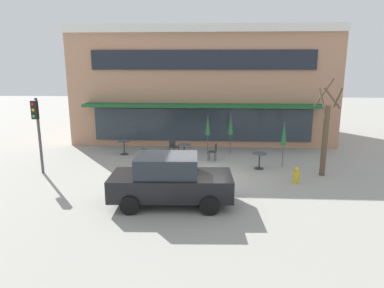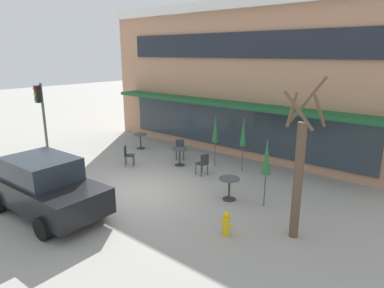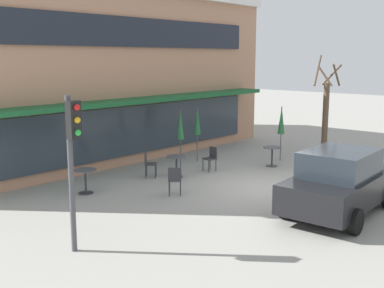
{
  "view_description": "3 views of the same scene",
  "coord_description": "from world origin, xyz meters",
  "px_view_note": "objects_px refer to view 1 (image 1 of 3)",
  "views": [
    {
      "loc": [
        0.55,
        -14.01,
        4.75
      ],
      "look_at": [
        -0.39,
        2.4,
        0.99
      ],
      "focal_mm": 32.0,
      "sensor_mm": 36.0,
      "label": 1
    },
    {
      "loc": [
        8.75,
        -7.24,
        4.79
      ],
      "look_at": [
        0.15,
        2.9,
        1.21
      ],
      "focal_mm": 32.0,
      "sensor_mm": 36.0,
      "label": 2
    },
    {
      "loc": [
        -12.82,
        -8.02,
        4.19
      ],
      "look_at": [
        -0.69,
        2.67,
        1.23
      ],
      "focal_mm": 45.0,
      "sensor_mm": 36.0,
      "label": 3
    }
  ],
  "objects_px": {
    "cafe_chair_1": "(214,151)",
    "cafe_table_streetside": "(184,149)",
    "cafe_table_by_tree": "(124,145)",
    "patio_umbrella_corner_open": "(231,125)",
    "street_tree": "(325,135)",
    "patio_umbrella_cream_folded": "(284,134)",
    "fire_hydrant": "(296,175)",
    "traffic_light_pole": "(37,123)",
    "patio_umbrella_green_folded": "(208,125)",
    "cafe_chair_2": "(173,146)",
    "parked_sedan": "(170,180)",
    "cafe_chair_0": "(147,156)",
    "cafe_table_near_wall": "(259,158)"
  },
  "relations": [
    {
      "from": "cafe_chair_1",
      "to": "cafe_table_streetside",
      "type": "bearing_deg",
      "value": 168.66
    },
    {
      "from": "cafe_table_by_tree",
      "to": "patio_umbrella_corner_open",
      "type": "distance_m",
      "value": 5.93
    },
    {
      "from": "street_tree",
      "to": "cafe_table_streetside",
      "type": "bearing_deg",
      "value": 159.06
    },
    {
      "from": "patio_umbrella_cream_folded",
      "to": "fire_hydrant",
      "type": "bearing_deg",
      "value": -87.15
    },
    {
      "from": "traffic_light_pole",
      "to": "patio_umbrella_corner_open",
      "type": "bearing_deg",
      "value": 24.96
    },
    {
      "from": "street_tree",
      "to": "patio_umbrella_green_folded",
      "type": "bearing_deg",
      "value": 146.79
    },
    {
      "from": "patio_umbrella_green_folded",
      "to": "traffic_light_pole",
      "type": "relative_size",
      "value": 0.65
    },
    {
      "from": "patio_umbrella_corner_open",
      "to": "patio_umbrella_green_folded",
      "type": "bearing_deg",
      "value": -169.56
    },
    {
      "from": "patio_umbrella_cream_folded",
      "to": "cafe_chair_2",
      "type": "bearing_deg",
      "value": 159.79
    },
    {
      "from": "patio_umbrella_green_folded",
      "to": "cafe_chair_1",
      "type": "bearing_deg",
      "value": -75.37
    },
    {
      "from": "cafe_chair_2",
      "to": "parked_sedan",
      "type": "distance_m",
      "value": 6.79
    },
    {
      "from": "patio_umbrella_green_folded",
      "to": "fire_hydrant",
      "type": "distance_m",
      "value": 5.97
    },
    {
      "from": "cafe_chair_2",
      "to": "fire_hydrant",
      "type": "height_order",
      "value": "cafe_chair_2"
    },
    {
      "from": "cafe_chair_0",
      "to": "parked_sedan",
      "type": "bearing_deg",
      "value": -69.66
    },
    {
      "from": "cafe_table_streetside",
      "to": "patio_umbrella_cream_folded",
      "type": "xyz_separation_m",
      "value": [
        4.82,
        -1.28,
        1.11
      ]
    },
    {
      "from": "cafe_table_by_tree",
      "to": "cafe_chair_0",
      "type": "height_order",
      "value": "cafe_chair_0"
    },
    {
      "from": "traffic_light_pole",
      "to": "fire_hydrant",
      "type": "xyz_separation_m",
      "value": [
        11.16,
        -0.68,
        -1.94
      ]
    },
    {
      "from": "street_tree",
      "to": "cafe_table_by_tree",
      "type": "bearing_deg",
      "value": 162.1
    },
    {
      "from": "cafe_table_by_tree",
      "to": "cafe_table_streetside",
      "type": "bearing_deg",
      "value": -11.87
    },
    {
      "from": "parked_sedan",
      "to": "patio_umbrella_corner_open",
      "type": "bearing_deg",
      "value": 71.08
    },
    {
      "from": "cafe_table_streetside",
      "to": "patio_umbrella_corner_open",
      "type": "bearing_deg",
      "value": 25.25
    },
    {
      "from": "cafe_chair_2",
      "to": "cafe_table_near_wall",
      "type": "bearing_deg",
      "value": -28.28
    },
    {
      "from": "parked_sedan",
      "to": "fire_hydrant",
      "type": "bearing_deg",
      "value": 26.44
    },
    {
      "from": "patio_umbrella_corner_open",
      "to": "parked_sedan",
      "type": "height_order",
      "value": "patio_umbrella_corner_open"
    },
    {
      "from": "patio_umbrella_corner_open",
      "to": "cafe_chair_1",
      "type": "distance_m",
      "value": 2.05
    },
    {
      "from": "fire_hydrant",
      "to": "traffic_light_pole",
      "type": "bearing_deg",
      "value": 176.52
    },
    {
      "from": "cafe_chair_0",
      "to": "cafe_chair_1",
      "type": "xyz_separation_m",
      "value": [
        3.21,
        1.19,
        0.0
      ]
    },
    {
      "from": "cafe_table_by_tree",
      "to": "traffic_light_pole",
      "type": "xyz_separation_m",
      "value": [
        -2.87,
        -3.59,
        1.78
      ]
    },
    {
      "from": "cafe_chair_2",
      "to": "fire_hydrant",
      "type": "xyz_separation_m",
      "value": [
        5.58,
        -4.29,
        -0.17
      ]
    },
    {
      "from": "patio_umbrella_corner_open",
      "to": "cafe_table_by_tree",
      "type": "bearing_deg",
      "value": -175.53
    },
    {
      "from": "parked_sedan",
      "to": "traffic_light_pole",
      "type": "bearing_deg",
      "value": 153.27
    },
    {
      "from": "cafe_chair_1",
      "to": "cafe_table_by_tree",
      "type": "bearing_deg",
      "value": 168.29
    },
    {
      "from": "fire_hydrant",
      "to": "cafe_table_streetside",
      "type": "bearing_deg",
      "value": 144.21
    },
    {
      "from": "patio_umbrella_green_folded",
      "to": "cafe_chair_1",
      "type": "height_order",
      "value": "patio_umbrella_green_folded"
    },
    {
      "from": "patio_umbrella_cream_folded",
      "to": "street_tree",
      "type": "relative_size",
      "value": 0.52
    },
    {
      "from": "cafe_table_near_wall",
      "to": "fire_hydrant",
      "type": "distance_m",
      "value": 2.33
    },
    {
      "from": "cafe_table_near_wall",
      "to": "cafe_table_by_tree",
      "type": "bearing_deg",
      "value": 161.89
    },
    {
      "from": "parked_sedan",
      "to": "traffic_light_pole",
      "type": "distance_m",
      "value": 7.11
    },
    {
      "from": "traffic_light_pole",
      "to": "cafe_chair_1",
      "type": "bearing_deg",
      "value": 18.33
    },
    {
      "from": "cafe_table_streetside",
      "to": "patio_umbrella_green_folded",
      "type": "bearing_deg",
      "value": 37.41
    },
    {
      "from": "cafe_chair_0",
      "to": "patio_umbrella_cream_folded",
      "type": "bearing_deg",
      "value": 1.95
    },
    {
      "from": "patio_umbrella_corner_open",
      "to": "fire_hydrant",
      "type": "bearing_deg",
      "value": -62.28
    },
    {
      "from": "cafe_table_by_tree",
      "to": "patio_umbrella_corner_open",
      "type": "xyz_separation_m",
      "value": [
        5.81,
        0.45,
        1.11
      ]
    },
    {
      "from": "cafe_table_near_wall",
      "to": "patio_umbrella_corner_open",
      "type": "xyz_separation_m",
      "value": [
        -1.23,
        2.76,
        1.11
      ]
    },
    {
      "from": "cafe_chair_0",
      "to": "cafe_chair_1",
      "type": "bearing_deg",
      "value": 20.34
    },
    {
      "from": "traffic_light_pole",
      "to": "cafe_chair_0",
      "type": "bearing_deg",
      "value": 16.87
    },
    {
      "from": "cafe_chair_1",
      "to": "fire_hydrant",
      "type": "height_order",
      "value": "cafe_chair_1"
    },
    {
      "from": "traffic_light_pole",
      "to": "cafe_chair_2",
      "type": "bearing_deg",
      "value": 32.93
    },
    {
      "from": "cafe_table_near_wall",
      "to": "patio_umbrella_green_folded",
      "type": "distance_m",
      "value": 3.7
    },
    {
      "from": "patio_umbrella_corner_open",
      "to": "cafe_chair_2",
      "type": "bearing_deg",
      "value": -172.17
    }
  ]
}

